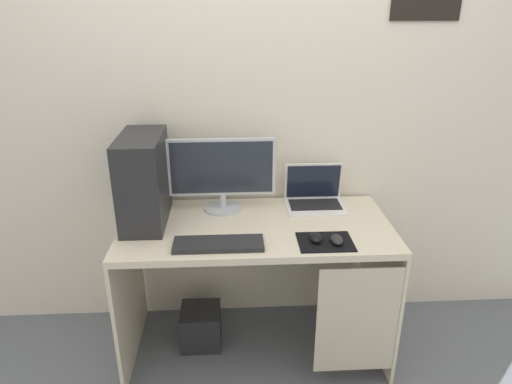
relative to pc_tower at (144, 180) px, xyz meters
name	(u,v)px	position (x,y,z in m)	size (l,w,h in m)	color
ground_plane	(256,345)	(0.56, -0.08, -1.01)	(8.00, 8.00, 0.00)	slate
wall_back	(253,107)	(0.56, 0.30, 0.30)	(4.00, 0.05, 2.60)	beige
desk	(259,253)	(0.58, -0.09, -0.39)	(1.38, 0.67, 0.78)	beige
pc_tower	(144,180)	(0.00, 0.00, 0.00)	(0.21, 0.43, 0.46)	#232326
monitor	(222,173)	(0.39, 0.12, -0.02)	(0.57, 0.21, 0.40)	#B7BCC6
laptop	(315,198)	(0.90, 0.14, -0.18)	(0.32, 0.23, 0.23)	white
keyboard	(219,244)	(0.37, -0.29, -0.22)	(0.42, 0.14, 0.02)	#232326
mousepad	(325,242)	(0.88, -0.28, -0.23)	(0.26, 0.20, 0.01)	black
mouse_left	(316,237)	(0.83, -0.27, -0.21)	(0.06, 0.10, 0.03)	black
mouse_right	(337,239)	(0.93, -0.30, -0.21)	(0.06, 0.10, 0.03)	#232326
subwoofer	(201,326)	(0.25, -0.03, -0.89)	(0.22, 0.22, 0.22)	#232326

